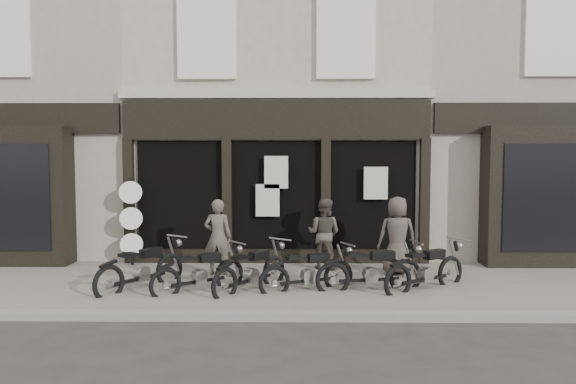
{
  "coord_description": "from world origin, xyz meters",
  "views": [
    {
      "loc": [
        0.42,
        -10.14,
        2.7
      ],
      "look_at": [
        0.29,
        1.6,
        1.88
      ],
      "focal_mm": 35.0,
      "sensor_mm": 36.0,
      "label": 1
    }
  ],
  "objects_px": {
    "man_right": "(397,235)",
    "man_centre": "(324,233)",
    "motorcycle_4": "(371,274)",
    "motorcycle_0": "(142,272)",
    "motorcycle_1": "(200,276)",
    "man_left": "(218,237)",
    "motorcycle_3": "(308,276)",
    "motorcycle_5": "(426,273)",
    "advert_sign_post": "(132,226)",
    "motorcycle_2": "(251,274)"
  },
  "relations": [
    {
      "from": "man_right",
      "to": "man_centre",
      "type": "bearing_deg",
      "value": -23.02
    },
    {
      "from": "motorcycle_4",
      "to": "motorcycle_0",
      "type": "bearing_deg",
      "value": 167.54
    },
    {
      "from": "motorcycle_4",
      "to": "motorcycle_1",
      "type": "bearing_deg",
      "value": 170.19
    },
    {
      "from": "motorcycle_0",
      "to": "motorcycle_1",
      "type": "distance_m",
      "value": 1.16
    },
    {
      "from": "motorcycle_1",
      "to": "man_right",
      "type": "height_order",
      "value": "man_right"
    },
    {
      "from": "man_left",
      "to": "motorcycle_4",
      "type": "bearing_deg",
      "value": 162.74
    },
    {
      "from": "motorcycle_3",
      "to": "motorcycle_5",
      "type": "relative_size",
      "value": 1.0
    },
    {
      "from": "motorcycle_1",
      "to": "man_right",
      "type": "distance_m",
      "value": 4.24
    },
    {
      "from": "man_right",
      "to": "advert_sign_post",
      "type": "bearing_deg",
      "value": -11.49
    },
    {
      "from": "motorcycle_0",
      "to": "motorcycle_3",
      "type": "relative_size",
      "value": 1.01
    },
    {
      "from": "motorcycle_4",
      "to": "motorcycle_5",
      "type": "distance_m",
      "value": 1.06
    },
    {
      "from": "motorcycle_0",
      "to": "man_right",
      "type": "distance_m",
      "value": 5.28
    },
    {
      "from": "motorcycle_4",
      "to": "man_right",
      "type": "relative_size",
      "value": 1.26
    },
    {
      "from": "motorcycle_2",
      "to": "man_right",
      "type": "bearing_deg",
      "value": -29.49
    },
    {
      "from": "motorcycle_3",
      "to": "man_left",
      "type": "bearing_deg",
      "value": 122.59
    },
    {
      "from": "motorcycle_2",
      "to": "motorcycle_4",
      "type": "distance_m",
      "value": 2.27
    },
    {
      "from": "man_left",
      "to": "advert_sign_post",
      "type": "relative_size",
      "value": 0.76
    },
    {
      "from": "motorcycle_5",
      "to": "man_right",
      "type": "distance_m",
      "value": 1.4
    },
    {
      "from": "man_left",
      "to": "man_centre",
      "type": "relative_size",
      "value": 1.02
    },
    {
      "from": "man_centre",
      "to": "advert_sign_post",
      "type": "height_order",
      "value": "advert_sign_post"
    },
    {
      "from": "motorcycle_3",
      "to": "man_left",
      "type": "distance_m",
      "value": 2.32
    },
    {
      "from": "man_left",
      "to": "man_right",
      "type": "height_order",
      "value": "man_right"
    },
    {
      "from": "motorcycle_5",
      "to": "motorcycle_0",
      "type": "bearing_deg",
      "value": 144.93
    },
    {
      "from": "motorcycle_3",
      "to": "advert_sign_post",
      "type": "xyz_separation_m",
      "value": [
        -4.01,
        2.25,
        0.66
      ]
    },
    {
      "from": "man_left",
      "to": "man_centre",
      "type": "bearing_deg",
      "value": -159.55
    },
    {
      "from": "motorcycle_1",
      "to": "motorcycle_2",
      "type": "distance_m",
      "value": 0.97
    },
    {
      "from": "motorcycle_3",
      "to": "man_centre",
      "type": "xyz_separation_m",
      "value": [
        0.39,
        1.89,
        0.53
      ]
    },
    {
      "from": "man_centre",
      "to": "advert_sign_post",
      "type": "relative_size",
      "value": 0.74
    },
    {
      "from": "motorcycle_5",
      "to": "advert_sign_post",
      "type": "height_order",
      "value": "advert_sign_post"
    },
    {
      "from": "motorcycle_3",
      "to": "man_right",
      "type": "distance_m",
      "value": 2.4
    },
    {
      "from": "motorcycle_1",
      "to": "motorcycle_5",
      "type": "bearing_deg",
      "value": -36.01
    },
    {
      "from": "motorcycle_5",
      "to": "man_centre",
      "type": "distance_m",
      "value": 2.64
    },
    {
      "from": "motorcycle_0",
      "to": "man_left",
      "type": "xyz_separation_m",
      "value": [
        1.31,
        1.13,
        0.52
      ]
    },
    {
      "from": "motorcycle_3",
      "to": "motorcycle_4",
      "type": "distance_m",
      "value": 1.19
    },
    {
      "from": "motorcycle_0",
      "to": "motorcycle_4",
      "type": "xyz_separation_m",
      "value": [
        4.38,
        -0.09,
        -0.0
      ]
    },
    {
      "from": "motorcycle_3",
      "to": "man_centre",
      "type": "bearing_deg",
      "value": 54.13
    },
    {
      "from": "motorcycle_2",
      "to": "man_centre",
      "type": "height_order",
      "value": "man_centre"
    },
    {
      "from": "motorcycle_3",
      "to": "man_centre",
      "type": "distance_m",
      "value": 2.0
    },
    {
      "from": "motorcycle_4",
      "to": "man_centre",
      "type": "xyz_separation_m",
      "value": [
        -0.79,
        1.88,
        0.51
      ]
    },
    {
      "from": "advert_sign_post",
      "to": "motorcycle_5",
      "type": "bearing_deg",
      "value": -35.11
    },
    {
      "from": "motorcycle_1",
      "to": "motorcycle_3",
      "type": "xyz_separation_m",
      "value": [
        2.05,
        0.07,
        -0.0
      ]
    },
    {
      "from": "motorcycle_1",
      "to": "advert_sign_post",
      "type": "bearing_deg",
      "value": 92.18
    },
    {
      "from": "motorcycle_5",
      "to": "man_left",
      "type": "distance_m",
      "value": 4.32
    },
    {
      "from": "motorcycle_2",
      "to": "motorcycle_3",
      "type": "relative_size",
      "value": 0.95
    },
    {
      "from": "motorcycle_2",
      "to": "man_centre",
      "type": "distance_m",
      "value": 2.43
    },
    {
      "from": "motorcycle_4",
      "to": "advert_sign_post",
      "type": "relative_size",
      "value": 0.99
    },
    {
      "from": "advert_sign_post",
      "to": "motorcycle_4",
      "type": "bearing_deg",
      "value": -39.29
    },
    {
      "from": "man_centre",
      "to": "motorcycle_0",
      "type": "bearing_deg",
      "value": 48.65
    },
    {
      "from": "man_left",
      "to": "man_right",
      "type": "distance_m",
      "value": 3.8
    },
    {
      "from": "motorcycle_2",
      "to": "man_centre",
      "type": "bearing_deg",
      "value": -1.26
    }
  ]
}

